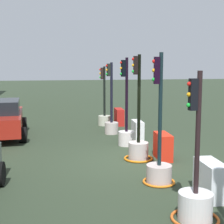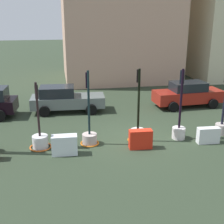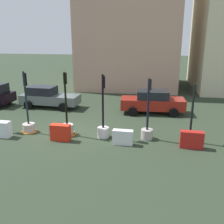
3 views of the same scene
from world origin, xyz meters
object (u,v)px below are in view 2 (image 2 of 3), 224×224
traffic_light_5 (222,121)px  car_grey_saloon (65,99)px  traffic_light_2 (89,133)px  traffic_light_4 (179,125)px  construction_barrier_2 (141,139)px  car_red_compact (188,94)px  traffic_light_1 (40,139)px  traffic_light_3 (138,131)px  construction_barrier_3 (208,135)px  construction_barrier_1 (65,145)px

traffic_light_5 → car_grey_saloon: bearing=146.2°
traffic_light_2 → traffic_light_4: (4.43, -0.12, 0.13)m
construction_barrier_2 → car_red_compact: size_ratio=0.23×
traffic_light_1 → car_grey_saloon: (1.34, 5.24, 0.37)m
traffic_light_3 → car_red_compact: (4.74, 4.96, 0.30)m
traffic_light_4 → car_red_compact: 5.69m
traffic_light_2 → construction_barrier_2: size_ratio=3.31×
traffic_light_2 → construction_barrier_3: (5.60, -0.91, -0.16)m
traffic_light_3 → car_red_compact: traffic_light_3 is taller
construction_barrier_2 → traffic_light_4: bearing=19.7°
construction_barrier_1 → traffic_light_1: bearing=140.5°
traffic_light_2 → construction_barrier_2: traffic_light_2 is taller
traffic_light_5 → traffic_light_3: bearing=-178.8°
car_red_compact → car_grey_saloon: (-8.03, 0.32, -0.02)m
traffic_light_5 → car_grey_saloon: 9.34m
traffic_light_3 → car_grey_saloon: traffic_light_3 is taller
traffic_light_5 → construction_barrier_3: (-1.22, -0.94, -0.29)m
construction_barrier_3 → traffic_light_2: bearing=170.8°
traffic_light_4 → construction_barrier_2: (-2.17, -0.78, -0.23)m
traffic_light_5 → construction_barrier_3: bearing=-142.3°
traffic_light_2 → traffic_light_3: 2.35m
construction_barrier_1 → construction_barrier_2: (3.45, 0.02, 0.00)m
traffic_light_2 → construction_barrier_3: 5.68m
construction_barrier_3 → traffic_light_3: bearing=165.3°
traffic_light_2 → traffic_light_5: 6.82m
traffic_light_1 → construction_barrier_3: 7.94m
traffic_light_1 → car_grey_saloon: 5.42m
traffic_light_2 → traffic_light_3: size_ratio=1.00×
construction_barrier_3 → car_grey_saloon: 8.98m
construction_barrier_1 → traffic_light_4: bearing=8.1°
traffic_light_1 → car_red_compact: size_ratio=0.68×
construction_barrier_3 → car_grey_saloon: bearing=136.9°
construction_barrier_1 → construction_barrier_3: construction_barrier_1 is taller
traffic_light_5 → car_red_compact: 4.88m
traffic_light_2 → car_red_compact: 8.62m
traffic_light_3 → traffic_light_4: 2.09m
traffic_light_2 → construction_barrier_2: bearing=-21.8°
construction_barrier_2 → car_grey_saloon: bearing=117.5°
construction_barrier_1 → construction_barrier_2: size_ratio=1.07×
construction_barrier_1 → car_grey_saloon: bearing=87.6°
traffic_light_1 → car_red_compact: 10.60m
construction_barrier_2 → construction_barrier_3: size_ratio=1.00×
traffic_light_1 → traffic_light_3: 4.63m
traffic_light_2 → car_grey_saloon: traffic_light_2 is taller
traffic_light_1 → construction_barrier_1: traffic_light_1 is taller
traffic_light_1 → traffic_light_2: 2.29m
construction_barrier_2 → car_red_compact: 7.57m
traffic_light_1 → construction_barrier_2: traffic_light_1 is taller
car_grey_saloon → car_red_compact: bearing=-2.3°
traffic_light_2 → construction_barrier_3: size_ratio=3.32×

